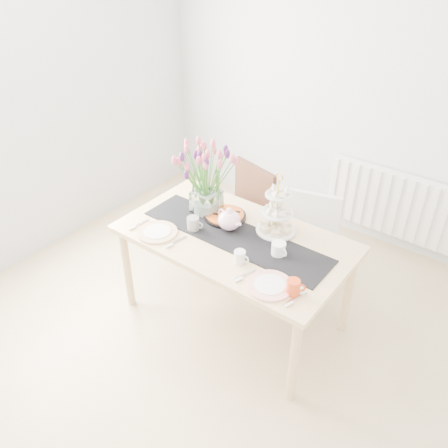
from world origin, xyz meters
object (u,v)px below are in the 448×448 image
Objects in this scene: cream_jug at (279,249)px; tart_tin at (225,216)px; teapot at (229,220)px; mug_grey at (193,224)px; plate_right at (270,285)px; dining_table at (234,245)px; chair_white at (308,239)px; radiator at (393,203)px; cake_stand at (277,218)px; mug_orange at (293,287)px; chair_brown at (243,212)px; plate_left at (157,232)px; mug_white at (240,257)px; tulip_vase at (206,169)px.

cream_jug is 0.56m from tart_tin.
teapot is 2.49× the size of mug_grey.
cream_jug is 0.32m from plate_right.
chair_white is (0.26, 0.61, -0.19)m from dining_table.
radiator is 2.94× the size of cake_stand.
teapot is 0.25m from mug_grey.
mug_orange is at bearing -26.43° from cream_jug.
chair_brown is 0.92m from cream_jug.
teapot is 0.43m from cream_jug.
radiator is at bearing 62.53° from tart_tin.
chair_brown is 3.01× the size of tart_tin.
plate_right is at bearing 0.00° from plate_left.
dining_table is 0.68m from mug_orange.
mug_white is (0.20, -0.22, 0.12)m from dining_table.
tart_tin reaches higher than plate_right.
chair_brown is at bearing 158.84° from cream_jug.
tart_tin is at bearing 143.13° from dining_table.
plate_right is (-0.14, -0.03, -0.04)m from mug_orange.
chair_white is at bearing 46.10° from tart_tin.
cake_stand is 1.43× the size of plate_right.
cake_stand is 0.83m from plate_left.
cream_jug is at bearing -97.80° from radiator.
cream_jug is 0.38m from mug_orange.
plate_left is (-0.11, -0.41, -0.36)m from tulip_vase.
dining_table is 0.57m from tulip_vase.
mug_white is 0.65m from plate_left.
mug_white is (-0.37, -1.82, 0.34)m from radiator.
chair_brown is at bearing 120.06° from mug_white.
mug_orange reaches higher than mug_white.
radiator is 1.89m from mug_white.
teapot reaches higher than plate_left.
dining_table is at bearing 126.93° from mug_orange.
radiator is at bearing 58.40° from tulip_vase.
tart_tin is 0.80m from plate_right.
radiator is at bearing 87.08° from plate_right.
teapot is 0.38m from mug_white.
cream_jug is at bearing 0.14° from dining_table.
mug_white is at bearing -42.75° from tart_tin.
mug_white is at bearing -109.82° from chair_white.
chair_brown is 0.50m from tart_tin.
mug_grey is (-0.85, -1.72, 0.35)m from radiator.
dining_table is at bearing -19.16° from tulip_vase.
teapot is at bearing 42.08° from plate_left.
mug_grey is at bearing 46.27° from plate_left.
plate_left is (-0.26, -0.44, -0.01)m from tart_tin.
mug_grey reaches higher than dining_table.
plate_right reaches higher than radiator.
mug_white is at bearing -101.58° from radiator.
tart_tin is (-0.54, 0.14, -0.03)m from cream_jug.
mug_grey is (-0.20, -0.15, -0.03)m from teapot.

